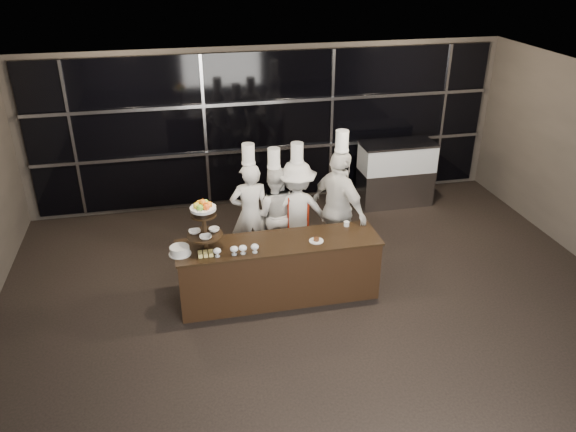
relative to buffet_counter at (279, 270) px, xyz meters
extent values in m
plane|color=black|center=(0.50, -1.62, -0.47)|extent=(10.00, 10.00, 0.00)
plane|color=black|center=(0.50, -1.62, 2.53)|extent=(10.00, 10.00, 0.00)
plane|color=#473F38|center=(0.50, 3.38, 1.03)|extent=(9.00, 0.00, 9.00)
cube|color=black|center=(0.50, 3.32, 1.03)|extent=(8.60, 0.04, 2.80)
cube|color=#A5A5AA|center=(0.50, 3.27, 0.63)|extent=(8.60, 0.06, 0.06)
cube|color=#A5A5AA|center=(0.50, 3.27, 1.53)|extent=(8.60, 0.06, 0.06)
cube|color=#A5A5AA|center=(-3.00, 3.29, 1.03)|extent=(0.05, 0.05, 2.80)
cube|color=#A5A5AA|center=(-0.70, 3.29, 1.03)|extent=(0.05, 0.05, 2.80)
cube|color=#A5A5AA|center=(1.70, 3.29, 1.03)|extent=(0.05, 0.05, 2.80)
cube|color=#A5A5AA|center=(4.00, 3.29, 1.03)|extent=(0.05, 0.05, 2.80)
cube|color=black|center=(0.00, 0.00, -0.02)|extent=(2.80, 0.70, 0.90)
cube|color=black|center=(0.00, 0.00, 0.44)|extent=(2.84, 0.74, 0.03)
cylinder|color=black|center=(-1.00, 0.00, 0.47)|extent=(0.24, 0.24, 0.03)
cylinder|color=black|center=(-1.00, 0.00, 0.80)|extent=(0.06, 0.06, 0.70)
cylinder|color=black|center=(-1.00, 0.00, 0.67)|extent=(0.48, 0.48, 0.02)
cylinder|color=black|center=(-1.00, 0.00, 0.97)|extent=(0.34, 0.34, 0.02)
cylinder|color=white|center=(-1.00, 0.00, 1.02)|extent=(0.10, 0.10, 0.06)
cylinder|color=white|center=(-1.00, 0.00, 1.07)|extent=(0.34, 0.34, 0.04)
sphere|color=orange|center=(-0.92, 0.00, 1.11)|extent=(0.09, 0.09, 0.09)
sphere|color=#82C131|center=(-0.96, 0.07, 1.11)|extent=(0.09, 0.09, 0.09)
sphere|color=orange|center=(-1.04, 0.07, 1.11)|extent=(0.09, 0.09, 0.09)
sphere|color=yellow|center=(-1.08, 0.00, 1.11)|extent=(0.09, 0.09, 0.09)
sphere|color=#7ABC30|center=(-1.04, -0.07, 1.11)|extent=(0.09, 0.09, 0.09)
sphere|color=#FF5815|center=(-0.96, -0.07, 1.11)|extent=(0.09, 0.09, 0.09)
sphere|color=orange|center=(-1.00, 0.00, 1.15)|extent=(0.09, 0.09, 0.09)
imported|color=white|center=(-1.13, 0.06, 0.71)|extent=(0.16, 0.16, 0.04)
imported|color=white|center=(-0.87, 0.06, 0.71)|extent=(0.15, 0.15, 0.05)
imported|color=white|center=(-1.00, -0.12, 0.71)|extent=(0.16, 0.16, 0.04)
cylinder|color=silver|center=(-0.87, -0.22, 0.46)|extent=(0.07, 0.07, 0.01)
cylinder|color=silver|center=(-0.87, -0.22, 0.49)|extent=(0.02, 0.02, 0.05)
ellipsoid|color=silver|center=(-0.87, -0.22, 0.54)|extent=(0.11, 0.11, 0.08)
ellipsoid|color=green|center=(-0.87, -0.22, 0.54)|extent=(0.08, 0.08, 0.05)
cylinder|color=silver|center=(-0.65, -0.22, 0.46)|extent=(0.07, 0.07, 0.01)
cylinder|color=silver|center=(-0.65, -0.22, 0.49)|extent=(0.02, 0.02, 0.05)
ellipsoid|color=silver|center=(-0.65, -0.22, 0.54)|extent=(0.11, 0.11, 0.08)
ellipsoid|color=#B50E2D|center=(-0.65, -0.22, 0.54)|extent=(0.08, 0.08, 0.05)
cylinder|color=silver|center=(-0.53, -0.22, 0.46)|extent=(0.07, 0.07, 0.01)
cylinder|color=silver|center=(-0.53, -0.22, 0.49)|extent=(0.02, 0.02, 0.05)
ellipsoid|color=silver|center=(-0.53, -0.22, 0.54)|extent=(0.11, 0.11, 0.08)
ellipsoid|color=beige|center=(-0.53, -0.22, 0.54)|extent=(0.08, 0.08, 0.05)
cylinder|color=silver|center=(-0.37, -0.22, 0.46)|extent=(0.07, 0.07, 0.01)
cylinder|color=silver|center=(-0.37, -0.22, 0.49)|extent=(0.02, 0.02, 0.05)
ellipsoid|color=silver|center=(-0.37, -0.22, 0.54)|extent=(0.11, 0.11, 0.08)
ellipsoid|color=#482910|center=(-0.37, -0.22, 0.54)|extent=(0.08, 0.08, 0.05)
cylinder|color=white|center=(-1.35, -0.05, 0.46)|extent=(0.30, 0.30, 0.01)
cylinder|color=white|center=(-1.35, -0.05, 0.51)|extent=(0.26, 0.26, 0.10)
cube|color=#F3DE77|center=(-1.09, -0.20, 0.48)|extent=(0.06, 0.06, 0.05)
cube|color=#F3DE77|center=(-1.02, -0.20, 0.48)|extent=(0.06, 0.06, 0.05)
cube|color=#F3DE77|center=(-0.95, -0.20, 0.48)|extent=(0.06, 0.06, 0.05)
cube|color=#F3DE77|center=(-1.09, -0.13, 0.48)|extent=(0.06, 0.06, 0.05)
cube|color=#F3DE77|center=(-1.02, -0.13, 0.48)|extent=(0.06, 0.06, 0.05)
cube|color=#F3DE77|center=(-0.95, -0.13, 0.48)|extent=(0.06, 0.06, 0.05)
cylinder|color=white|center=(0.51, -0.10, 0.46)|extent=(0.20, 0.20, 0.01)
cylinder|color=#4C2814|center=(0.51, -0.10, 0.49)|extent=(0.08, 0.08, 0.04)
cylinder|color=white|center=(1.06, 0.25, 0.49)|extent=(0.08, 0.08, 0.07)
cube|color=#A5A5AA|center=(2.84, 2.68, -0.12)|extent=(1.39, 0.60, 0.70)
cube|color=silver|center=(2.84, 2.68, 0.48)|extent=(1.39, 0.60, 0.50)
cube|color=#FFC67F|center=(2.84, 2.68, 0.48)|extent=(1.29, 0.50, 0.40)
cube|color=#A5A5AA|center=(2.84, 2.68, 0.75)|extent=(1.41, 0.62, 0.04)
imported|color=silver|center=(-0.23, 1.08, 0.38)|extent=(0.62, 0.41, 1.69)
cylinder|color=white|center=(-0.23, 1.08, 1.38)|extent=(0.19, 0.19, 0.30)
cylinder|color=white|center=(-0.23, 1.08, 1.23)|extent=(0.21, 0.21, 0.03)
imported|color=white|center=(0.17, 1.16, 0.32)|extent=(0.87, 0.75, 1.57)
cylinder|color=white|center=(0.17, 1.16, 1.25)|extent=(0.19, 0.19, 0.30)
cylinder|color=white|center=(0.17, 1.16, 1.11)|extent=(0.21, 0.21, 0.03)
imported|color=silver|center=(0.51, 1.06, 0.36)|extent=(1.13, 0.72, 1.66)
cylinder|color=white|center=(0.51, 1.06, 1.35)|extent=(0.19, 0.19, 0.30)
cylinder|color=white|center=(0.51, 1.06, 1.20)|extent=(0.21, 0.21, 0.03)
cube|color=#981F0B|center=(0.51, 0.94, 0.36)|extent=(0.34, 0.03, 0.62)
imported|color=white|center=(1.09, 0.70, 0.50)|extent=(0.91, 1.22, 1.92)
cylinder|color=white|center=(1.09, 0.70, 1.61)|extent=(0.19, 0.19, 0.30)
cylinder|color=white|center=(1.09, 0.70, 1.46)|extent=(0.21, 0.21, 0.03)
camera|label=1|loc=(-1.32, -6.66, 4.23)|focal=35.00mm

